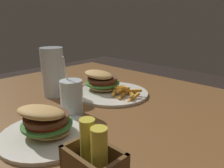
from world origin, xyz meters
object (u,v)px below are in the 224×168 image
object	(u,v)px
beer_glass	(53,73)
condiment_caddy	(94,164)
juice_glass	(72,99)
meal_plate_near	(106,86)
meal_plate_far	(46,126)
spoon	(79,85)

from	to	relation	value
beer_glass	condiment_caddy	distance (m)	0.52
condiment_caddy	beer_glass	bearing A→B (deg)	-24.05
juice_glass	meal_plate_near	bearing A→B (deg)	-72.08
meal_plate_near	condiment_caddy	xyz separation A→B (m)	(-0.35, 0.37, 0.01)
juice_glass	condiment_caddy	bearing A→B (deg)	151.00
juice_glass	condiment_caddy	size ratio (longest dim) A/B	1.49
juice_glass	condiment_caddy	xyz separation A→B (m)	(-0.28, 0.15, -0.01)
meal_plate_near	juice_glass	bearing A→B (deg)	107.92
meal_plate_far	spoon	bearing A→B (deg)	-48.52
meal_plate_near	condiment_caddy	distance (m)	0.51
beer_glass	juice_glass	bearing A→B (deg)	163.58
meal_plate_near	meal_plate_far	bearing A→B (deg)	111.59
juice_glass	meal_plate_far	world-z (taller)	juice_glass
beer_glass	juice_glass	size ratio (longest dim) A/B	1.02
condiment_caddy	meal_plate_near	bearing A→B (deg)	-47.00
spoon	condiment_caddy	distance (m)	0.61
meal_plate_near	meal_plate_far	distance (m)	0.37
beer_glass	meal_plate_far	distance (m)	0.33
meal_plate_near	spoon	xyz separation A→B (m)	(0.15, 0.02, -0.02)
juice_glass	meal_plate_far	size ratio (longest dim) A/B	0.75
beer_glass	meal_plate_far	xyz separation A→B (m)	(-0.26, 0.18, -0.06)
spoon	condiment_caddy	xyz separation A→B (m)	(-0.49, 0.35, 0.04)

